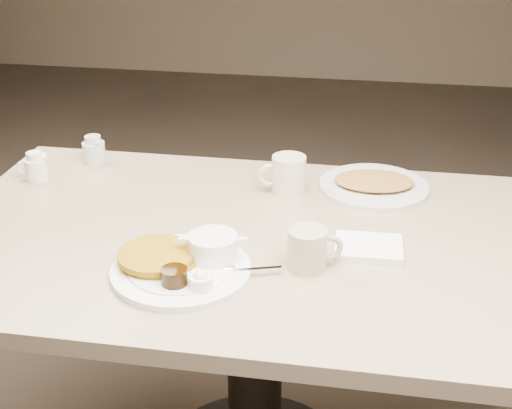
% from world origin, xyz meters
% --- Properties ---
extents(diner_table, '(1.50, 0.90, 0.75)m').
position_xyz_m(diner_table, '(0.00, 0.00, 0.58)').
color(diner_table, tan).
rests_on(diner_table, ground).
extents(main_plate, '(0.38, 0.34, 0.07)m').
position_xyz_m(main_plate, '(-0.12, -0.18, 0.77)').
color(main_plate, white).
rests_on(main_plate, diner_table).
extents(coffee_mug_near, '(0.13, 0.11, 0.09)m').
position_xyz_m(coffee_mug_near, '(0.14, -0.12, 0.80)').
color(coffee_mug_near, '#B5AE99').
rests_on(coffee_mug_near, diner_table).
extents(napkin, '(0.15, 0.12, 0.02)m').
position_xyz_m(napkin, '(0.26, -0.03, 0.76)').
color(napkin, white).
rests_on(napkin, diner_table).
extents(coffee_mug_far, '(0.13, 0.11, 0.10)m').
position_xyz_m(coffee_mug_far, '(0.04, 0.25, 0.80)').
color(coffee_mug_far, beige).
rests_on(coffee_mug_far, diner_table).
extents(creamer_left, '(0.09, 0.07, 0.08)m').
position_xyz_m(creamer_left, '(-0.64, 0.21, 0.79)').
color(creamer_left, white).
rests_on(creamer_left, diner_table).
extents(creamer_right, '(0.08, 0.08, 0.08)m').
position_xyz_m(creamer_right, '(-0.53, 0.36, 0.79)').
color(creamer_right, silver).
rests_on(creamer_right, diner_table).
extents(hash_plate, '(0.31, 0.31, 0.04)m').
position_xyz_m(hash_plate, '(0.27, 0.30, 0.76)').
color(hash_plate, silver).
rests_on(hash_plate, diner_table).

